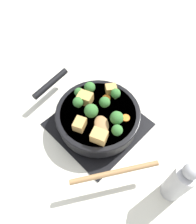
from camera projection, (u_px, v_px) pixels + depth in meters
The scene contains 19 objects.
ground_plane at pixel (98, 125), 0.83m from camera, with size 2.40×2.40×0.00m, color silver.
front_burner_grate at pixel (98, 123), 0.82m from camera, with size 0.31×0.31×0.03m.
skillet_pan at pixel (97, 116), 0.78m from camera, with size 0.40×0.30×0.06m.
wooden_spoon at pixel (109, 151), 0.67m from camera, with size 0.26×0.24×0.02m.
tofu_cube_center_large at pixel (111, 89), 0.79m from camera, with size 0.04×0.03×0.03m, color tan.
tofu_cube_near_handle at pixel (79, 124), 0.71m from camera, with size 0.04×0.03×0.03m, color tan.
tofu_cube_east_chunk at pixel (85, 99), 0.77m from camera, with size 0.05×0.04×0.04m, color tan.
tofu_cube_west_chunk at pixel (99, 136), 0.68m from camera, with size 0.05×0.04×0.04m, color tan.
broccoli_floret_near_spoon at pixel (78, 102), 0.75m from camera, with size 0.04×0.04×0.04m.
broccoli_floret_center_top at pixel (79, 92), 0.78m from camera, with size 0.03×0.03×0.04m.
broccoli_floret_east_rim at pixel (106, 103), 0.75m from camera, with size 0.04×0.04×0.05m.
broccoli_floret_west_rim at pixel (90, 87), 0.78m from camera, with size 0.04×0.04×0.05m.
broccoli_floret_north_edge at pixel (117, 130), 0.69m from camera, with size 0.04×0.04×0.04m.
broccoli_floret_south_cluster at pixel (91, 111), 0.73m from camera, with size 0.05×0.05×0.05m.
broccoli_floret_mid_floret at pixel (117, 118), 0.71m from camera, with size 0.05×0.05×0.05m.
broccoli_floret_small_inner at pixel (116, 94), 0.77m from camera, with size 0.04×0.04×0.04m.
carrot_slice_orange_thin at pixel (126, 118), 0.74m from camera, with size 0.03×0.03×0.01m, color orange.
carrot_slice_near_center at pixel (106, 98), 0.79m from camera, with size 0.03×0.03×0.01m, color orange.
pepper_mill at pixel (179, 182), 0.61m from camera, with size 0.06×0.06×0.21m.
Camera 1 is at (-0.30, 0.30, 0.72)m, focal length 35.00 mm.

